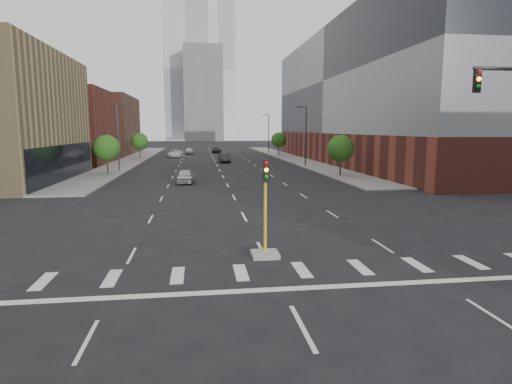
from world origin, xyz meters
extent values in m
plane|color=black|center=(0.00, 0.00, 0.00)|extent=(400.00, 400.00, 0.00)
cube|color=gray|center=(-15.00, 74.00, 0.07)|extent=(5.00, 92.00, 0.15)
cube|color=gray|center=(15.00, 74.00, 0.07)|extent=(5.00, 92.00, 0.15)
cube|color=brown|center=(-27.50, 66.00, 6.00)|extent=(20.00, 22.00, 12.00)
cube|color=brown|center=(-27.50, 92.00, 6.50)|extent=(20.00, 24.00, 13.00)
cube|color=brown|center=(29.50, 60.00, 2.50)|extent=(24.00, 70.00, 5.00)
cube|color=slate|center=(29.50, 60.00, 13.50)|extent=(24.00, 70.00, 17.00)
cube|color=#B2B7BC|center=(-8.00, 220.00, 35.00)|extent=(22.00, 22.00, 70.00)
cube|color=#B2B7BC|center=(10.00, 260.00, 40.00)|extent=(20.00, 20.00, 80.00)
cube|color=slate|center=(0.00, 200.00, 22.00)|extent=(18.00, 18.00, 44.00)
cube|color=#999993|center=(0.00, 9.00, 0.10)|extent=(1.20, 1.20, 0.20)
cylinder|color=gold|center=(0.00, 9.00, 1.80)|extent=(0.14, 0.14, 3.20)
cube|color=black|center=(0.00, 8.82, 3.90)|extent=(0.28, 0.18, 1.00)
sphere|color=red|center=(0.00, 8.72, 4.25)|extent=(0.18, 0.18, 0.18)
sphere|color=orange|center=(0.00, 8.72, 3.95)|extent=(0.18, 0.18, 0.18)
sphere|color=#0C7F19|center=(0.00, 8.72, 3.65)|extent=(0.18, 0.18, 0.18)
cube|color=black|center=(8.70, 7.50, 7.70)|extent=(0.28, 0.18, 1.00)
sphere|color=red|center=(8.70, 7.38, 8.05)|extent=(0.18, 0.18, 0.18)
sphere|color=orange|center=(8.70, 7.38, 7.75)|extent=(0.18, 0.18, 0.18)
sphere|color=#0C7F19|center=(8.70, 7.38, 7.45)|extent=(0.18, 0.18, 0.18)
cylinder|color=#2D2D30|center=(13.50, 55.00, 4.50)|extent=(0.20, 0.20, 9.00)
cube|color=#2D2D30|center=(12.70, 55.00, 9.00)|extent=(1.40, 0.22, 0.15)
cylinder|color=#2D2D30|center=(13.50, 90.00, 4.50)|extent=(0.20, 0.20, 9.00)
cube|color=#2D2D30|center=(12.70, 90.00, 9.00)|extent=(1.40, 0.22, 0.15)
cylinder|color=#2D2D30|center=(-13.50, 50.00, 4.50)|extent=(0.20, 0.20, 9.00)
cube|color=#2D2D30|center=(-12.70, 50.00, 9.00)|extent=(1.40, 0.22, 0.15)
cylinder|color=#382619|center=(-14.00, 45.00, 1.02)|extent=(0.20, 0.20, 1.75)
sphere|color=#225215|center=(-14.00, 45.00, 3.40)|extent=(3.20, 3.20, 3.20)
cylinder|color=#382619|center=(-14.00, 75.00, 1.02)|extent=(0.20, 0.20, 1.75)
sphere|color=#225215|center=(-14.00, 75.00, 3.40)|extent=(3.20, 3.20, 3.20)
cylinder|color=#382619|center=(14.00, 40.00, 1.02)|extent=(0.20, 0.20, 1.75)
sphere|color=#225215|center=(14.00, 40.00, 3.40)|extent=(3.20, 3.20, 3.20)
cylinder|color=#382619|center=(14.00, 80.00, 1.02)|extent=(0.20, 0.20, 1.75)
sphere|color=#225215|center=(14.00, 80.00, 3.40)|extent=(3.20, 3.20, 3.20)
imported|color=#B6B6BB|center=(-4.34, 36.33, 0.73)|extent=(1.88, 4.34, 1.46)
imported|color=black|center=(1.50, 64.20, 0.81)|extent=(1.90, 4.96, 1.61)
imported|color=white|center=(-7.54, 79.19, 0.76)|extent=(3.05, 5.72, 1.53)
imported|color=#232227|center=(1.50, 93.94, 0.69)|extent=(2.61, 4.98, 1.38)
imported|color=silver|center=(-5.01, 89.95, 0.72)|extent=(2.12, 4.38, 1.44)
camera|label=1|loc=(-2.89, -9.41, 5.70)|focal=30.00mm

